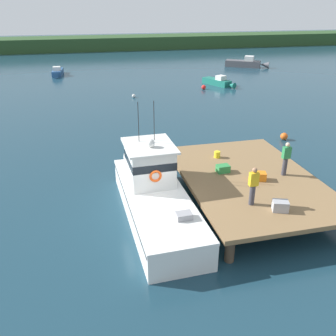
{
  "coord_description": "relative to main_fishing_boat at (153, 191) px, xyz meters",
  "views": [
    {
      "loc": [
        -2.46,
        -13.91,
        8.68
      ],
      "look_at": [
        1.2,
        1.38,
        1.4
      ],
      "focal_mm": 38.56,
      "sensor_mm": 36.0,
      "label": 1
    }
  ],
  "objects": [
    {
      "name": "dock",
      "position": [
        4.62,
        0.05,
        0.07
      ],
      "size": [
        6.0,
        9.0,
        1.2
      ],
      "color": "#4C3D2D",
      "rests_on": "ground"
    },
    {
      "name": "moored_boat_outer_mooring",
      "position": [
        12.51,
        24.82,
        -0.61
      ],
      "size": [
        2.72,
        4.45,
        1.14
      ],
      "color": "#196B5B",
      "rests_on": "ground"
    },
    {
      "name": "crate_single_by_cleat",
      "position": [
        3.58,
        0.8,
        0.37
      ],
      "size": [
        0.62,
        0.47,
        0.36
      ],
      "primitive_type": "cube",
      "rotation": [
        0.0,
        0.0,
        0.05
      ],
      "color": "#2D8442",
      "rests_on": "dock"
    },
    {
      "name": "mooring_buoy_channel_marker",
      "position": [
        10.2,
        23.23,
        -0.77
      ],
      "size": [
        0.48,
        0.48,
        0.48
      ],
      "primitive_type": "sphere",
      "color": "red",
      "rests_on": "ground"
    },
    {
      "name": "crate_single_far",
      "position": [
        4.9,
        -0.37,
        0.38
      ],
      "size": [
        0.7,
        0.6,
        0.37
      ],
      "primitive_type": "cube",
      "rotation": [
        0.0,
        0.0,
        -0.3
      ],
      "color": "orange",
      "rests_on": "dock"
    },
    {
      "name": "ground_plane",
      "position": [
        -0.18,
        0.05,
        -1.01
      ],
      "size": [
        200.0,
        200.0,
        0.0
      ],
      "primitive_type": "plane",
      "color": "#193847"
    },
    {
      "name": "mooring_buoy_inshore",
      "position": [
        10.57,
        7.03,
        -0.76
      ],
      "size": [
        0.5,
        0.5,
        0.5
      ],
      "primitive_type": "sphere",
      "color": "#EA5B19",
      "rests_on": "ground"
    },
    {
      "name": "crate_stack_near_edge",
      "position": [
        4.47,
        -3.05,
        0.4
      ],
      "size": [
        0.71,
        0.61,
        0.42
      ],
      "primitive_type": "cube",
      "rotation": [
        0.0,
        0.0,
        -0.34
      ],
      "color": "#9E9EA3",
      "rests_on": "dock"
    },
    {
      "name": "bait_bucket",
      "position": [
        3.94,
        2.55,
        0.36
      ],
      "size": [
        0.32,
        0.32,
        0.34
      ],
      "primitive_type": "cylinder",
      "color": "yellow",
      "rests_on": "dock"
    },
    {
      "name": "main_fishing_boat",
      "position": [
        0.0,
        0.0,
        0.0
      ],
      "size": [
        2.79,
        9.85,
        4.8
      ],
      "color": "white",
      "rests_on": "ground"
    },
    {
      "name": "far_shoreline",
      "position": [
        -0.18,
        62.05,
        0.19
      ],
      "size": [
        120.0,
        8.0,
        2.4
      ],
      "primitive_type": "cube",
      "color": "#284723",
      "rests_on": "ground"
    },
    {
      "name": "moored_boat_near_channel",
      "position": [
        -5.5,
        35.45,
        -0.62
      ],
      "size": [
        1.38,
        4.49,
        1.13
      ],
      "color": "#285184",
      "rests_on": "ground"
    },
    {
      "name": "deckhand_by_the_boat",
      "position": [
        3.59,
        -2.33,
        1.05
      ],
      "size": [
        0.36,
        0.22,
        1.63
      ],
      "color": "#383842",
      "rests_on": "dock"
    },
    {
      "name": "deckhand_further_back",
      "position": [
        6.28,
        -0.16,
        1.05
      ],
      "size": [
        0.36,
        0.22,
        1.63
      ],
      "color": "#383842",
      "rests_on": "dock"
    },
    {
      "name": "moored_boat_off_the_point",
      "position": [
        20.81,
        35.73,
        -0.47
      ],
      "size": [
        5.88,
        4.32,
        1.57
      ],
      "color": "#4C4C51",
      "rests_on": "ground"
    },
    {
      "name": "mooring_buoy_spare_mooring",
      "position": [
        2.28,
        21.35,
        -0.83
      ],
      "size": [
        0.35,
        0.35,
        0.35
      ],
      "primitive_type": "sphere",
      "color": "silver",
      "rests_on": "ground"
    }
  ]
}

